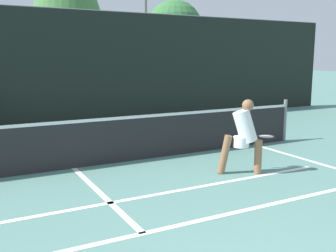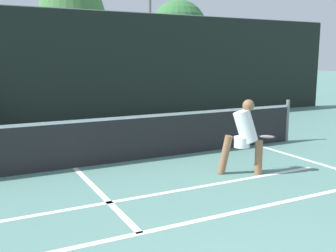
% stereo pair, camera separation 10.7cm
% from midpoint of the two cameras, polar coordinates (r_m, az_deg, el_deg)
% --- Properties ---
extents(court_baseline_near, '(11.00, 0.10, 0.01)m').
position_cam_midpoint_polar(court_baseline_near, '(5.01, -3.43, -15.27)').
color(court_baseline_near, white).
rests_on(court_baseline_near, ground).
extents(court_service_line, '(8.25, 0.10, 0.01)m').
position_cam_midpoint_polar(court_service_line, '(6.02, -8.00, -10.92)').
color(court_service_line, white).
rests_on(court_service_line, ground).
extents(court_center_mark, '(0.10, 3.27, 0.01)m').
position_cam_midpoint_polar(court_center_mark, '(6.43, -9.38, -9.56)').
color(court_center_mark, white).
rests_on(court_center_mark, ground).
extents(court_sideline_right, '(0.10, 4.27, 0.01)m').
position_cam_midpoint_polar(court_sideline_right, '(8.83, 19.78, -4.64)').
color(court_sideline_right, white).
rests_on(court_sideline_right, ground).
extents(net, '(11.09, 0.09, 1.07)m').
position_cam_midpoint_polar(net, '(7.82, -13.17, -2.33)').
color(net, slate).
rests_on(net, ground).
extents(fence_back, '(24.00, 0.06, 3.62)m').
position_cam_midpoint_polar(fence_back, '(12.60, -19.06, 7.90)').
color(fence_back, black).
rests_on(fence_back, ground).
extents(player_practicing, '(1.21, 0.54, 1.39)m').
position_cam_midpoint_polar(player_practicing, '(7.33, 11.47, -1.19)').
color(player_practicing, '#8C6042').
rests_on(player_practicing, ground).
extents(tree_east, '(2.78, 2.78, 4.89)m').
position_cam_midpoint_polar(tree_east, '(19.78, 1.70, 13.82)').
color(tree_east, brown).
rests_on(tree_east, ground).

